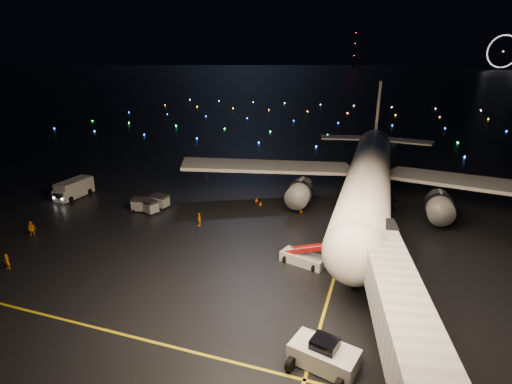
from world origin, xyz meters
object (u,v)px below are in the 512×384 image
at_px(baggage_cart_1, 141,205).
at_px(baggage_cart_0, 150,207).
at_px(airliner, 372,149).
at_px(service_truck, 75,188).
at_px(crew_c, 199,219).
at_px(crew_b, 32,229).
at_px(belt_loader, 304,249).
at_px(crew_a, 7,262).
at_px(pushback_tug, 324,353).
at_px(baggage_cart_2, 160,201).

bearing_deg(baggage_cart_1, baggage_cart_0, -16.33).
height_order(airliner, baggage_cart_0, airliner).
bearing_deg(service_truck, crew_c, -7.77).
relative_size(crew_b, crew_c, 1.10).
bearing_deg(belt_loader, crew_c, 175.66).
relative_size(crew_a, crew_b, 0.87).
distance_m(crew_c, baggage_cart_0, 8.56).
bearing_deg(pushback_tug, baggage_cart_2, 153.76).
xyz_separation_m(pushback_tug, service_truck, (-42.14, 23.12, 0.26)).
bearing_deg(baggage_cart_0, crew_b, -107.69).
height_order(service_truck, crew_a, service_truck).
relative_size(airliner, pushback_tug, 12.24).
xyz_separation_m(belt_loader, service_truck, (-37.65, 9.25, -0.31)).
bearing_deg(crew_a, airliner, 36.87).
xyz_separation_m(crew_a, baggage_cart_2, (5.30, 20.26, 0.13)).
relative_size(airliner, crew_a, 34.44).
bearing_deg(crew_b, service_truck, 85.07).
bearing_deg(baggage_cart_2, pushback_tug, -34.98).
xyz_separation_m(pushback_tug, baggage_cart_1, (-29.11, 21.23, -0.15)).
height_order(crew_a, crew_c, crew_c).
relative_size(service_truck, crew_a, 4.48).
bearing_deg(baggage_cart_0, belt_loader, 4.65).
xyz_separation_m(airliner, baggage_cart_0, (-28.03, -14.13, -7.12)).
xyz_separation_m(crew_a, crew_c, (13.50, 16.21, 0.03)).
distance_m(service_truck, crew_a, 22.18).
bearing_deg(pushback_tug, belt_loader, 122.20).
bearing_deg(baggage_cart_0, airliner, 48.72).
distance_m(airliner, crew_c, 26.26).
distance_m(service_truck, crew_c, 23.32).
bearing_deg(crew_b, crew_a, -86.95).
bearing_deg(crew_b, pushback_tug, -42.66).
height_order(service_truck, baggage_cart_1, service_truck).
distance_m(airliner, baggage_cart_0, 32.19).
bearing_deg(belt_loader, airliner, 92.81).
height_order(crew_a, baggage_cart_2, baggage_cart_2).
height_order(airliner, pushback_tug, airliner).
bearing_deg(baggage_cart_1, airliner, 15.56).
relative_size(crew_a, baggage_cart_1, 0.73).
distance_m(pushback_tug, crew_b, 38.02).
height_order(crew_c, baggage_cart_0, baggage_cart_0).
bearing_deg(pushback_tug, airliner, 103.42).
relative_size(belt_loader, crew_c, 4.05).
xyz_separation_m(service_truck, crew_b, (5.45, -13.14, -0.42)).
distance_m(pushback_tug, belt_loader, 14.59).
height_order(pushback_tug, baggage_cart_1, pushback_tug).
bearing_deg(airliner, crew_c, -142.14).
distance_m(baggage_cart_0, baggage_cart_1, 1.60).
xyz_separation_m(service_truck, baggage_cart_1, (13.03, -1.89, -0.41)).
xyz_separation_m(belt_loader, crew_b, (-32.20, -3.89, -0.73)).
distance_m(airliner, pushback_tug, 35.85).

